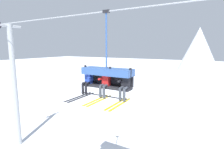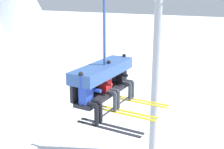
# 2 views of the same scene
# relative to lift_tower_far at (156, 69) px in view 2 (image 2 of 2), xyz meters

# --- Properties ---
(lift_tower_far) EXTENTS (0.36, 1.88, 8.92)m
(lift_tower_far) POSITION_rel_lift_tower_far_xyz_m (0.00, 0.00, 0.00)
(lift_tower_far) COLOR #9EA3A8
(lift_tower_far) RESTS_ON ground_plane
(chairlift_chair) EXTENTS (2.30, 0.74, 3.53)m
(chairlift_chair) POSITION_rel_lift_tower_far_xyz_m (-6.30, -0.71, 1.42)
(chairlift_chair) COLOR #232328
(skier_blue) EXTENTS (0.48, 1.70, 1.34)m
(skier_blue) POSITION_rel_lift_tower_far_xyz_m (-7.24, -0.92, 1.13)
(skier_blue) COLOR #2847B7
(skier_red) EXTENTS (0.48, 1.70, 1.34)m
(skier_red) POSITION_rel_lift_tower_far_xyz_m (-6.30, -0.92, 1.13)
(skier_red) COLOR red
(skier_black) EXTENTS (0.48, 1.70, 1.34)m
(skier_black) POSITION_rel_lift_tower_far_xyz_m (-5.37, -0.92, 1.13)
(skier_black) COLOR black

